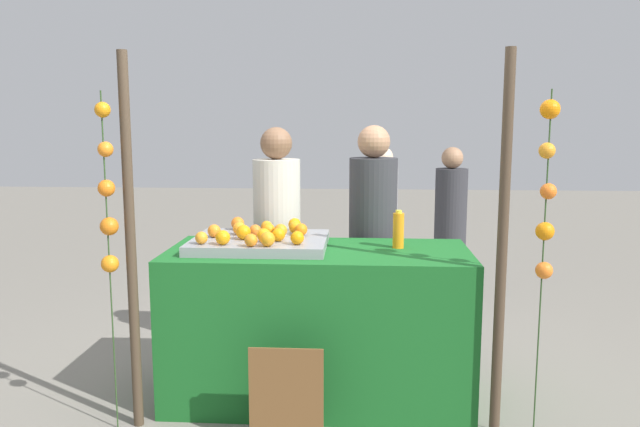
{
  "coord_description": "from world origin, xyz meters",
  "views": [
    {
      "loc": [
        0.25,
        -3.67,
        1.71
      ],
      "look_at": [
        0.0,
        0.15,
        1.14
      ],
      "focal_mm": 34.73,
      "sensor_mm": 36.0,
      "label": 1
    }
  ],
  "objects_px": {
    "orange_1": "(267,227)",
    "juice_bottle": "(398,230)",
    "chalkboard_sign": "(286,399)",
    "vendor_right": "(372,252)",
    "stall_counter": "(318,324)",
    "orange_0": "(281,230)",
    "vendor_left": "(277,252)"
  },
  "relations": [
    {
      "from": "chalkboard_sign",
      "to": "stall_counter",
      "type": "bearing_deg",
      "value": 78.47
    },
    {
      "from": "orange_1",
      "to": "vendor_right",
      "type": "relative_size",
      "value": 0.04
    },
    {
      "from": "orange_1",
      "to": "chalkboard_sign",
      "type": "height_order",
      "value": "orange_1"
    },
    {
      "from": "stall_counter",
      "to": "orange_0",
      "type": "distance_m",
      "value": 0.62
    },
    {
      "from": "juice_bottle",
      "to": "chalkboard_sign",
      "type": "relative_size",
      "value": 0.42
    },
    {
      "from": "orange_0",
      "to": "vendor_left",
      "type": "bearing_deg",
      "value": 99.9
    },
    {
      "from": "vendor_left",
      "to": "chalkboard_sign",
      "type": "bearing_deg",
      "value": -80.45
    },
    {
      "from": "juice_bottle",
      "to": "orange_1",
      "type": "bearing_deg",
      "value": 169.69
    },
    {
      "from": "orange_0",
      "to": "vendor_right",
      "type": "xyz_separation_m",
      "value": [
        0.58,
        0.58,
        -0.26
      ]
    },
    {
      "from": "juice_bottle",
      "to": "vendor_right",
      "type": "xyz_separation_m",
      "value": [
        -0.15,
        0.57,
        -0.27
      ]
    },
    {
      "from": "vendor_left",
      "to": "vendor_right",
      "type": "bearing_deg",
      "value": 0.88
    },
    {
      "from": "orange_1",
      "to": "juice_bottle",
      "type": "xyz_separation_m",
      "value": [
        0.84,
        -0.15,
        0.01
      ]
    },
    {
      "from": "stall_counter",
      "to": "vendor_right",
      "type": "distance_m",
      "value": 0.81
    },
    {
      "from": "orange_1",
      "to": "vendor_left",
      "type": "xyz_separation_m",
      "value": [
        0.01,
        0.41,
        -0.26
      ]
    },
    {
      "from": "orange_1",
      "to": "vendor_right",
      "type": "xyz_separation_m",
      "value": [
        0.69,
        0.42,
        -0.25
      ]
    },
    {
      "from": "chalkboard_sign",
      "to": "vendor_left",
      "type": "bearing_deg",
      "value": 99.55
    },
    {
      "from": "juice_bottle",
      "to": "stall_counter",
      "type": "bearing_deg",
      "value": -169.88
    },
    {
      "from": "vendor_left",
      "to": "stall_counter",
      "type": "bearing_deg",
      "value": -62.36
    },
    {
      "from": "orange_1",
      "to": "juice_bottle",
      "type": "bearing_deg",
      "value": -10.31
    },
    {
      "from": "stall_counter",
      "to": "juice_bottle",
      "type": "xyz_separation_m",
      "value": [
        0.49,
        0.09,
        0.58
      ]
    },
    {
      "from": "stall_counter",
      "to": "chalkboard_sign",
      "type": "height_order",
      "value": "stall_counter"
    },
    {
      "from": "vendor_right",
      "to": "juice_bottle",
      "type": "bearing_deg",
      "value": -75.81
    },
    {
      "from": "orange_0",
      "to": "vendor_left",
      "type": "height_order",
      "value": "vendor_left"
    },
    {
      "from": "stall_counter",
      "to": "chalkboard_sign",
      "type": "bearing_deg",
      "value": -101.53
    },
    {
      "from": "stall_counter",
      "to": "chalkboard_sign",
      "type": "relative_size",
      "value": 3.28
    },
    {
      "from": "vendor_left",
      "to": "orange_1",
      "type": "bearing_deg",
      "value": -91.62
    },
    {
      "from": "stall_counter",
      "to": "orange_1",
      "type": "height_order",
      "value": "orange_1"
    },
    {
      "from": "juice_bottle",
      "to": "chalkboard_sign",
      "type": "distance_m",
      "value": 1.22
    },
    {
      "from": "orange_1",
      "to": "vendor_right",
      "type": "bearing_deg",
      "value": 31.26
    },
    {
      "from": "stall_counter",
      "to": "vendor_right",
      "type": "xyz_separation_m",
      "value": [
        0.34,
        0.66,
        0.32
      ]
    },
    {
      "from": "orange_0",
      "to": "chalkboard_sign",
      "type": "distance_m",
      "value": 1.05
    },
    {
      "from": "vendor_left",
      "to": "orange_0",
      "type": "bearing_deg",
      "value": -80.1
    }
  ]
}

